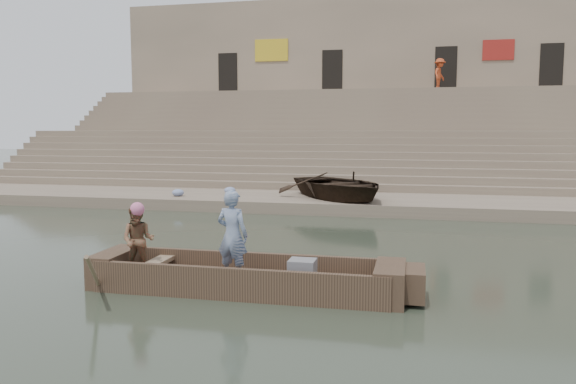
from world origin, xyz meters
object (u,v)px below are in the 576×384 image
(television, at_px, (302,271))
(pedestrian, at_px, (440,74))
(standing_man, at_px, (232,235))
(main_rowboat, at_px, (245,285))
(rowing_man, at_px, (138,240))
(beached_rowboat, at_px, (339,185))

(television, height_order, pedestrian, pedestrian)
(standing_man, bearing_deg, main_rowboat, -138.71)
(standing_man, height_order, pedestrian, pedestrian)
(main_rowboat, xyz_separation_m, pedestrian, (4.25, 25.66, 6.01))
(rowing_man, bearing_deg, main_rowboat, -6.54)
(standing_man, xyz_separation_m, beached_rowboat, (0.49, 10.68, -0.13))
(standing_man, xyz_separation_m, television, (1.22, 0.11, -0.60))
(standing_man, relative_size, rowing_man, 1.26)
(rowing_man, bearing_deg, pedestrian, 66.14)
(main_rowboat, bearing_deg, rowing_man, -176.30)
(main_rowboat, distance_m, beached_rowboat, 10.60)
(television, xyz_separation_m, beached_rowboat, (-0.73, 10.57, 0.47))
(standing_man, bearing_deg, rowing_man, 11.41)
(rowing_man, xyz_separation_m, pedestrian, (6.25, 25.79, 5.27))
(pedestrian, bearing_deg, standing_man, -169.40)
(pedestrian, bearing_deg, rowing_man, -173.24)
(main_rowboat, distance_m, television, 1.07)
(main_rowboat, bearing_deg, pedestrian, 80.60)
(rowing_man, distance_m, pedestrian, 27.05)
(main_rowboat, relative_size, pedestrian, 2.71)
(television, distance_m, pedestrian, 26.48)
(main_rowboat, relative_size, television, 10.87)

